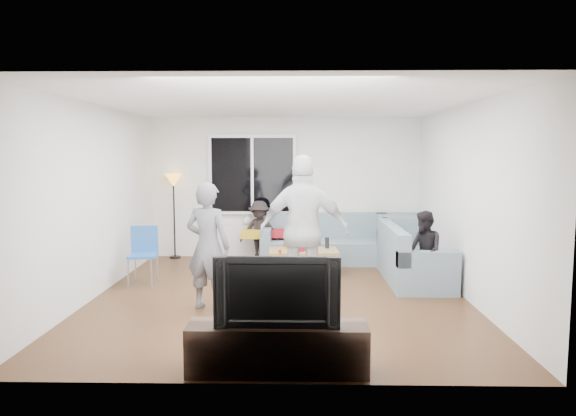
{
  "coord_description": "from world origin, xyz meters",
  "views": [
    {
      "loc": [
        0.26,
        -7.01,
        1.95
      ],
      "look_at": [
        0.1,
        0.6,
        1.15
      ],
      "focal_mm": 32.75,
      "sensor_mm": 36.0,
      "label": 1
    }
  ],
  "objects_px": {
    "sofa_right_section": "(414,253)",
    "spectator_back": "(260,231)",
    "floor_lamp": "(174,216)",
    "player_left": "(208,246)",
    "coffee_table": "(303,262)",
    "sofa_back_section": "(326,239)",
    "television": "(277,289)",
    "player_right": "(304,231)",
    "side_chair": "(143,256)",
    "tv_console": "(277,348)",
    "spectator_right": "(424,251)"
  },
  "relations": [
    {
      "from": "floor_lamp",
      "to": "television",
      "type": "distance_m",
      "value": 5.51
    },
    {
      "from": "spectator_back",
      "to": "tv_console",
      "type": "xyz_separation_m",
      "value": [
        0.52,
        -4.8,
        -0.33
      ]
    },
    {
      "from": "spectator_back",
      "to": "television",
      "type": "height_order",
      "value": "spectator_back"
    },
    {
      "from": "sofa_right_section",
      "to": "side_chair",
      "type": "bearing_deg",
      "value": 95.23
    },
    {
      "from": "sofa_right_section",
      "to": "television",
      "type": "height_order",
      "value": "television"
    },
    {
      "from": "sofa_back_section",
      "to": "coffee_table",
      "type": "bearing_deg",
      "value": -112.9
    },
    {
      "from": "tv_console",
      "to": "player_left",
      "type": "bearing_deg",
      "value": 116.47
    },
    {
      "from": "player_right",
      "to": "spectator_back",
      "type": "height_order",
      "value": "player_right"
    },
    {
      "from": "coffee_table",
      "to": "side_chair",
      "type": "xyz_separation_m",
      "value": [
        -2.38,
        -0.72,
        0.23
      ]
    },
    {
      "from": "sofa_back_section",
      "to": "spectator_back",
      "type": "bearing_deg",
      "value": 178.55
    },
    {
      "from": "player_right",
      "to": "side_chair",
      "type": "bearing_deg",
      "value": -20.78
    },
    {
      "from": "player_right",
      "to": "spectator_back",
      "type": "distance_m",
      "value": 2.84
    },
    {
      "from": "floor_lamp",
      "to": "tv_console",
      "type": "height_order",
      "value": "floor_lamp"
    },
    {
      "from": "floor_lamp",
      "to": "player_left",
      "type": "xyz_separation_m",
      "value": [
        1.18,
        -3.2,
        0.02
      ]
    },
    {
      "from": "television",
      "to": "spectator_right",
      "type": "bearing_deg",
      "value": 55.03
    },
    {
      "from": "side_chair",
      "to": "player_right",
      "type": "bearing_deg",
      "value": -29.31
    },
    {
      "from": "sofa_back_section",
      "to": "spectator_back",
      "type": "xyz_separation_m",
      "value": [
        -1.19,
        0.03,
        0.12
      ]
    },
    {
      "from": "player_right",
      "to": "tv_console",
      "type": "relative_size",
      "value": 1.21
    },
    {
      "from": "spectator_back",
      "to": "television",
      "type": "bearing_deg",
      "value": -76.2
    },
    {
      "from": "sofa_back_section",
      "to": "floor_lamp",
      "type": "distance_m",
      "value": 2.83
    },
    {
      "from": "player_left",
      "to": "coffee_table",
      "type": "bearing_deg",
      "value": -104.23
    },
    {
      "from": "spectator_back",
      "to": "tv_console",
      "type": "distance_m",
      "value": 4.84
    },
    {
      "from": "side_chair",
      "to": "spectator_right",
      "type": "xyz_separation_m",
      "value": [
        4.07,
        -0.3,
        0.14
      ]
    },
    {
      "from": "player_right",
      "to": "player_left",
      "type": "bearing_deg",
      "value": 11.82
    },
    {
      "from": "spectator_back",
      "to": "spectator_right",
      "type": "bearing_deg",
      "value": -31.54
    },
    {
      "from": "player_left",
      "to": "television",
      "type": "xyz_separation_m",
      "value": [
        0.94,
        -1.88,
        -0.04
      ]
    },
    {
      "from": "player_left",
      "to": "spectator_right",
      "type": "relative_size",
      "value": 1.39
    },
    {
      "from": "player_left",
      "to": "tv_console",
      "type": "bearing_deg",
      "value": 134.28
    },
    {
      "from": "coffee_table",
      "to": "television",
      "type": "distance_m",
      "value": 3.85
    },
    {
      "from": "floor_lamp",
      "to": "player_right",
      "type": "bearing_deg",
      "value": -51.54
    },
    {
      "from": "sofa_back_section",
      "to": "television",
      "type": "height_order",
      "value": "television"
    },
    {
      "from": "spectator_right",
      "to": "spectator_back",
      "type": "bearing_deg",
      "value": -140.6
    },
    {
      "from": "side_chair",
      "to": "floor_lamp",
      "type": "bearing_deg",
      "value": 83.28
    },
    {
      "from": "tv_console",
      "to": "side_chair",
      "type": "bearing_deg",
      "value": 124.5
    },
    {
      "from": "sofa_back_section",
      "to": "side_chair",
      "type": "relative_size",
      "value": 2.67
    },
    {
      "from": "sofa_back_section",
      "to": "coffee_table",
      "type": "height_order",
      "value": "sofa_back_section"
    },
    {
      "from": "sofa_right_section",
      "to": "player_right",
      "type": "bearing_deg",
      "value": 128.78
    },
    {
      "from": "spectator_back",
      "to": "television",
      "type": "xyz_separation_m",
      "value": [
        0.52,
        -4.8,
        0.21
      ]
    },
    {
      "from": "tv_console",
      "to": "spectator_back",
      "type": "bearing_deg",
      "value": 96.14
    },
    {
      "from": "spectator_right",
      "to": "tv_console",
      "type": "relative_size",
      "value": 0.72
    },
    {
      "from": "television",
      "to": "side_chair",
      "type": "bearing_deg",
      "value": 124.5
    },
    {
      "from": "sofa_back_section",
      "to": "side_chair",
      "type": "bearing_deg",
      "value": -148.86
    },
    {
      "from": "player_right",
      "to": "floor_lamp",
      "type": "bearing_deg",
      "value": -49.73
    },
    {
      "from": "television",
      "to": "coffee_table",
      "type": "bearing_deg",
      "value": 86.04
    },
    {
      "from": "spectator_back",
      "to": "tv_console",
      "type": "height_order",
      "value": "spectator_back"
    },
    {
      "from": "floor_lamp",
      "to": "spectator_right",
      "type": "bearing_deg",
      "value": -29.46
    },
    {
      "from": "sofa_right_section",
      "to": "spectator_right",
      "type": "distance_m",
      "value": 0.68
    },
    {
      "from": "sofa_right_section",
      "to": "spectator_back",
      "type": "distance_m",
      "value": 2.81
    },
    {
      "from": "floor_lamp",
      "to": "spectator_right",
      "type": "relative_size",
      "value": 1.36
    },
    {
      "from": "spectator_back",
      "to": "side_chair",
      "type": "bearing_deg",
      "value": -125.39
    }
  ]
}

